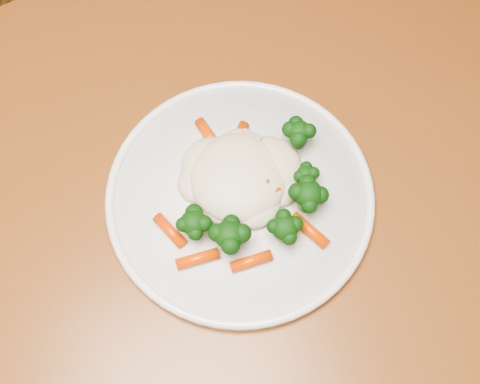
{
  "coord_description": "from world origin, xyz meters",
  "views": [
    {
      "loc": [
        -0.44,
        -0.37,
        1.35
      ],
      "look_at": [
        -0.41,
        -0.11,
        0.77
      ],
      "focal_mm": 45.0,
      "sensor_mm": 36.0,
      "label": 1
    }
  ],
  "objects": [
    {
      "name": "dining_table",
      "position": [
        -0.33,
        -0.05,
        0.64
      ],
      "size": [
        1.29,
        1.1,
        0.75
      ],
      "rotation": [
        0.0,
        0.0,
        0.41
      ],
      "color": "brown",
      "rests_on": "ground"
    },
    {
      "name": "plate",
      "position": [
        -0.41,
        -0.11,
        0.76
      ],
      "size": [
        0.29,
        0.29,
        0.01
      ],
      "primitive_type": "cylinder",
      "color": "silver",
      "rests_on": "dining_table"
    },
    {
      "name": "meal",
      "position": [
        -0.41,
        -0.11,
        0.78
      ],
      "size": [
        0.19,
        0.18,
        0.05
      ],
      "color": "beige",
      "rests_on": "plate"
    }
  ]
}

